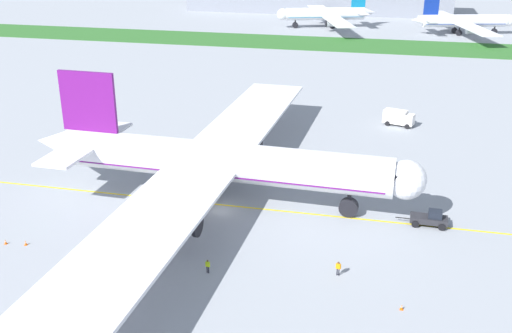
# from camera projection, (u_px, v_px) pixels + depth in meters

# --- Properties ---
(ground_plane) EXTENTS (600.00, 600.00, 0.00)m
(ground_plane) POSITION_uv_depth(u_px,v_px,m) (222.00, 210.00, 79.74)
(ground_plane) COLOR #9399A0
(ground_plane) RESTS_ON ground
(apron_taxi_line) EXTENTS (280.00, 0.36, 0.01)m
(apron_taxi_line) POSITION_uv_depth(u_px,v_px,m) (225.00, 205.00, 81.18)
(apron_taxi_line) COLOR yellow
(apron_taxi_line) RESTS_ON ground
(grass_median_strip) EXTENTS (320.00, 24.00, 0.10)m
(grass_median_strip) POSITION_uv_depth(u_px,v_px,m) (329.00, 44.00, 189.06)
(grass_median_strip) COLOR #2D6628
(grass_median_strip) RESTS_ON ground
(airliner_foreground) EXTENTS (54.48, 87.00, 16.91)m
(airliner_foreground) POSITION_uv_depth(u_px,v_px,m) (216.00, 162.00, 80.35)
(airliner_foreground) COLOR white
(airliner_foreground) RESTS_ON ground
(pushback_tug) EXTENTS (6.42, 2.44, 2.11)m
(pushback_tug) POSITION_uv_depth(u_px,v_px,m) (430.00, 218.00, 75.39)
(pushback_tug) COLOR #26262B
(pushback_tug) RESTS_ON ground
(ground_crew_wingwalker_port) EXTENTS (0.56, 0.31, 1.61)m
(ground_crew_wingwalker_port) POSITION_uv_depth(u_px,v_px,m) (208.00, 265.00, 65.11)
(ground_crew_wingwalker_port) COLOR black
(ground_crew_wingwalker_port) RESTS_ON ground
(ground_crew_marshaller_front) EXTENTS (0.59, 0.31, 1.68)m
(ground_crew_marshaller_front) POSITION_uv_depth(u_px,v_px,m) (338.00, 267.00, 64.65)
(ground_crew_marshaller_front) COLOR black
(ground_crew_marshaller_front) RESTS_ON ground
(traffic_cone_near_nose) EXTENTS (0.36, 0.36, 0.58)m
(traffic_cone_near_nose) POSITION_uv_depth(u_px,v_px,m) (6.00, 242.00, 71.26)
(traffic_cone_near_nose) COLOR #F2590C
(traffic_cone_near_nose) RESTS_ON ground
(traffic_cone_port_wing) EXTENTS (0.36, 0.36, 0.58)m
(traffic_cone_port_wing) POSITION_uv_depth(u_px,v_px,m) (26.00, 243.00, 71.04)
(traffic_cone_port_wing) COLOR #F2590C
(traffic_cone_port_wing) RESTS_ON ground
(traffic_cone_starboard_wing) EXTENTS (0.36, 0.36, 0.58)m
(traffic_cone_starboard_wing) POSITION_uv_depth(u_px,v_px,m) (402.00, 307.00, 59.16)
(traffic_cone_starboard_wing) COLOR #F2590C
(traffic_cone_starboard_wing) RESTS_ON ground
(service_truck_baggage_loader) EXTENTS (6.00, 3.76, 2.93)m
(service_truck_baggage_loader) POSITION_uv_depth(u_px,v_px,m) (399.00, 117.00, 112.49)
(service_truck_baggage_loader) COLOR white
(service_truck_baggage_loader) RESTS_ON ground
(parked_airliner_far_left) EXTENTS (35.04, 54.85, 14.13)m
(parked_airliner_far_left) POSITION_uv_depth(u_px,v_px,m) (327.00, 14.00, 216.89)
(parked_airliner_far_left) COLOR white
(parked_airliner_far_left) RESTS_ON ground
(parked_airliner_far_centre) EXTENTS (34.79, 54.73, 13.32)m
(parked_airliner_far_centre) POSITION_uv_depth(u_px,v_px,m) (463.00, 21.00, 203.45)
(parked_airliner_far_centre) COLOR white
(parked_airliner_far_centre) RESTS_ON ground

